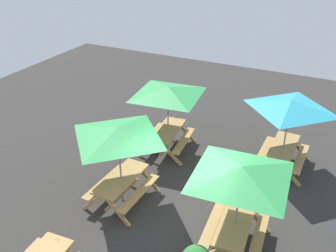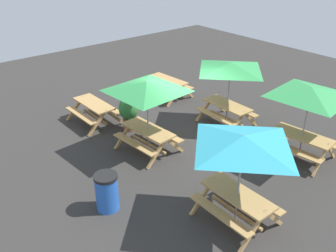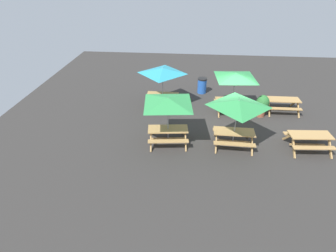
{
  "view_description": "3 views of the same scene",
  "coord_description": "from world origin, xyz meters",
  "px_view_note": "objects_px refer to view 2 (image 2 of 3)",
  "views": [
    {
      "loc": [
        -6.73,
        -2.82,
        6.74
      ],
      "look_at": [
        3.04,
        1.94,
        0.9
      ],
      "focal_mm": 40.0,
      "sensor_mm": 36.0,
      "label": 1
    },
    {
      "loc": [
        7.98,
        -7.39,
        6.11
      ],
      "look_at": [
        0.23,
        -0.95,
        0.9
      ],
      "focal_mm": 40.0,
      "sensor_mm": 36.0,
      "label": 2
    },
    {
      "loc": [
        2.15,
        11.92,
        7.09
      ],
      "look_at": [
        3.04,
        1.94,
        0.9
      ],
      "focal_mm": 28.0,
      "sensor_mm": 36.0,
      "label": 3
    }
  ],
  "objects_px": {
    "picnic_table_4": "(230,71)",
    "trash_bin_blue": "(107,192)",
    "picnic_table_5": "(147,92)",
    "picnic_table_1": "(310,97)",
    "potted_plant_0": "(129,111)",
    "picnic_table_2": "(167,84)",
    "picnic_table_0": "(243,148)",
    "picnic_table_3": "(94,108)"
  },
  "relations": [
    {
      "from": "picnic_table_4",
      "to": "trash_bin_blue",
      "type": "relative_size",
      "value": 2.38
    },
    {
      "from": "picnic_table_5",
      "to": "trash_bin_blue",
      "type": "bearing_deg",
      "value": -61.53
    },
    {
      "from": "picnic_table_1",
      "to": "picnic_table_5",
      "type": "xyz_separation_m",
      "value": [
        -3.26,
        -3.31,
        0.0
      ]
    },
    {
      "from": "picnic_table_1",
      "to": "picnic_table_4",
      "type": "relative_size",
      "value": 1.2
    },
    {
      "from": "potted_plant_0",
      "to": "trash_bin_blue",
      "type": "bearing_deg",
      "value": -41.75
    },
    {
      "from": "picnic_table_2",
      "to": "picnic_table_5",
      "type": "distance_m",
      "value": 4.64
    },
    {
      "from": "picnic_table_1",
      "to": "potted_plant_0",
      "type": "distance_m",
      "value": 5.8
    },
    {
      "from": "picnic_table_0",
      "to": "picnic_table_2",
      "type": "height_order",
      "value": "picnic_table_0"
    },
    {
      "from": "picnic_table_0",
      "to": "picnic_table_2",
      "type": "relative_size",
      "value": 1.24
    },
    {
      "from": "picnic_table_3",
      "to": "picnic_table_2",
      "type": "bearing_deg",
      "value": 92.46
    },
    {
      "from": "picnic_table_4",
      "to": "potted_plant_0",
      "type": "distance_m",
      "value": 3.7
    },
    {
      "from": "picnic_table_3",
      "to": "potted_plant_0",
      "type": "distance_m",
      "value": 1.41
    },
    {
      "from": "picnic_table_5",
      "to": "potted_plant_0",
      "type": "bearing_deg",
      "value": 163.39
    },
    {
      "from": "potted_plant_0",
      "to": "picnic_table_0",
      "type": "bearing_deg",
      "value": -7.13
    },
    {
      "from": "picnic_table_5",
      "to": "trash_bin_blue",
      "type": "xyz_separation_m",
      "value": [
        1.59,
        -2.46,
        -1.49
      ]
    },
    {
      "from": "picnic_table_5",
      "to": "trash_bin_blue",
      "type": "relative_size",
      "value": 2.88
    },
    {
      "from": "picnic_table_5",
      "to": "trash_bin_blue",
      "type": "height_order",
      "value": "picnic_table_5"
    },
    {
      "from": "picnic_table_4",
      "to": "trash_bin_blue",
      "type": "height_order",
      "value": "picnic_table_4"
    },
    {
      "from": "picnic_table_4",
      "to": "potted_plant_0",
      "type": "xyz_separation_m",
      "value": [
        -1.86,
        -2.93,
        -1.28
      ]
    },
    {
      "from": "picnic_table_2",
      "to": "picnic_table_4",
      "type": "relative_size",
      "value": 0.81
    },
    {
      "from": "picnic_table_1",
      "to": "picnic_table_2",
      "type": "distance_m",
      "value": 6.42
    },
    {
      "from": "picnic_table_0",
      "to": "picnic_table_1",
      "type": "relative_size",
      "value": 0.83
    },
    {
      "from": "picnic_table_3",
      "to": "picnic_table_1",
      "type": "bearing_deg",
      "value": 30.13
    },
    {
      "from": "picnic_table_1",
      "to": "picnic_table_4",
      "type": "distance_m",
      "value": 2.96
    },
    {
      "from": "potted_plant_0",
      "to": "picnic_table_2",
      "type": "bearing_deg",
      "value": 116.39
    },
    {
      "from": "picnic_table_2",
      "to": "picnic_table_5",
      "type": "xyz_separation_m",
      "value": [
        3.0,
        -3.24,
        1.43
      ]
    },
    {
      "from": "picnic_table_1",
      "to": "picnic_table_5",
      "type": "relative_size",
      "value": 1.0
    },
    {
      "from": "potted_plant_0",
      "to": "picnic_table_4",
      "type": "bearing_deg",
      "value": 57.66
    },
    {
      "from": "picnic_table_3",
      "to": "picnic_table_4",
      "type": "xyz_separation_m",
      "value": [
        3.11,
        3.56,
        1.43
      ]
    },
    {
      "from": "picnic_table_2",
      "to": "picnic_table_4",
      "type": "bearing_deg",
      "value": -3.31
    },
    {
      "from": "picnic_table_3",
      "to": "trash_bin_blue",
      "type": "distance_m",
      "value": 4.9
    },
    {
      "from": "picnic_table_0",
      "to": "trash_bin_blue",
      "type": "bearing_deg",
      "value": -136.55
    },
    {
      "from": "picnic_table_5",
      "to": "trash_bin_blue",
      "type": "distance_m",
      "value": 3.29
    },
    {
      "from": "picnic_table_0",
      "to": "picnic_table_2",
      "type": "distance_m",
      "value": 7.9
    },
    {
      "from": "picnic_table_1",
      "to": "picnic_table_5",
      "type": "height_order",
      "value": "same"
    },
    {
      "from": "picnic_table_1",
      "to": "picnic_table_4",
      "type": "bearing_deg",
      "value": 174.43
    },
    {
      "from": "picnic_table_0",
      "to": "picnic_table_3",
      "type": "distance_m",
      "value": 6.86
    },
    {
      "from": "picnic_table_5",
      "to": "potted_plant_0",
      "type": "distance_m",
      "value": 2.04
    },
    {
      "from": "picnic_table_3",
      "to": "trash_bin_blue",
      "type": "xyz_separation_m",
      "value": [
        4.4,
        -2.17,
        -0.07
      ]
    },
    {
      "from": "picnic_table_5",
      "to": "picnic_table_0",
      "type": "bearing_deg",
      "value": -9.31
    },
    {
      "from": "picnic_table_0",
      "to": "potted_plant_0",
      "type": "xyz_separation_m",
      "value": [
        -5.45,
        0.68,
        -1.28
      ]
    },
    {
      "from": "picnic_table_0",
      "to": "potted_plant_0",
      "type": "distance_m",
      "value": 5.64
    }
  ]
}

